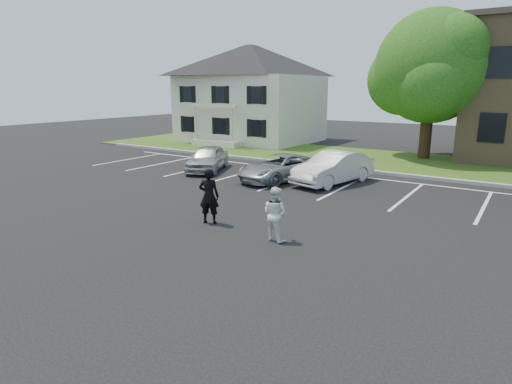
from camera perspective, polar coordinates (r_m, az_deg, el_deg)
ground_plane at (r=12.53m, az=-2.53°, el=-6.48°), size 90.00×90.00×0.00m
curb at (r=22.99m, az=15.24°, el=2.63°), size 40.00×0.30×0.15m
grass_strip at (r=26.77m, az=17.95°, el=3.89°), size 44.00×8.00×0.08m
stall_lines at (r=19.74m, az=16.28°, el=0.57°), size 34.00×5.36×0.01m
house at (r=35.57m, az=-0.75°, el=12.99°), size 10.30×9.22×7.60m
tree at (r=28.32m, az=22.61°, el=14.84°), size 7.80×7.20×8.80m
man_black_suit at (r=13.91m, az=-6.29°, el=-0.55°), size 0.78×0.66×1.82m
man_white_shirt at (r=12.32m, az=2.57°, el=-2.92°), size 0.86×0.72×1.59m
car_silver_west at (r=22.90m, az=-6.48°, el=4.49°), size 3.00×4.22×1.34m
car_silver_minivan at (r=20.38m, az=3.22°, el=3.27°), size 3.08×4.83×1.24m
car_white_sedan at (r=19.98m, az=10.26°, el=3.16°), size 2.57×4.65×1.45m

